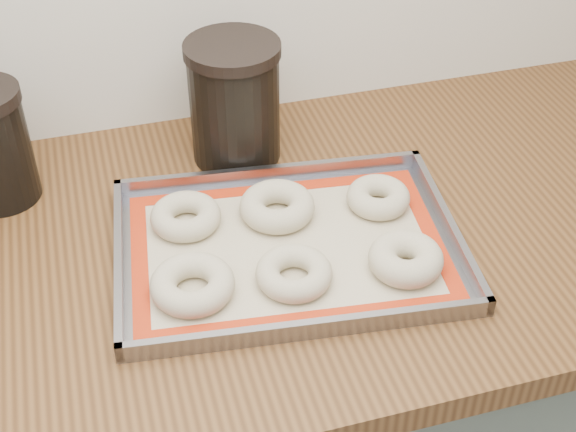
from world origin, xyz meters
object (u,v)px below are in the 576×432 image
object	(u,v)px
bagel_front_right	(406,259)
baking_tray	(288,246)
bagel_back_right	(378,197)
bagel_front_left	(192,284)
bagel_back_left	(186,216)
bagel_back_mid	(277,206)
bagel_front_mid	(294,273)
canister_right	(235,102)

from	to	relation	value
bagel_front_right	baking_tray	bearing A→B (deg)	148.22
baking_tray	bagel_back_right	bearing A→B (deg)	19.15
bagel_front_left	bagel_back_left	bearing A→B (deg)	83.24
baking_tray	bagel_back_mid	size ratio (longest dim) A/B	4.65
bagel_back_left	bagel_back_mid	bearing A→B (deg)	-6.87
bagel_front_mid	canister_right	distance (m)	0.32
bagel_back_left	baking_tray	bearing A→B (deg)	-34.54
bagel_front_mid	bagel_back_mid	size ratio (longest dim) A/B	0.93
bagel_back_left	bagel_back_right	xyz separation A→B (m)	(0.27, -0.03, 0.00)
bagel_front_mid	bagel_back_right	world-z (taller)	bagel_back_right
bagel_front_left	bagel_back_left	distance (m)	0.14
bagel_front_left	bagel_back_right	xyz separation A→B (m)	(0.29, 0.10, -0.00)
bagel_back_left	bagel_back_right	distance (m)	0.27
bagel_front_right	canister_right	world-z (taller)	canister_right
bagel_back_left	bagel_back_right	world-z (taller)	same
bagel_back_left	canister_right	xyz separation A→B (m)	(0.11, 0.16, 0.08)
canister_right	bagel_front_left	bearing A→B (deg)	-113.09
bagel_back_left	bagel_back_mid	distance (m)	0.13
bagel_front_left	bagel_front_mid	xyz separation A→B (m)	(0.13, -0.01, -0.00)
bagel_front_mid	bagel_back_mid	world-z (taller)	bagel_back_mid
bagel_front_left	bagel_front_right	bearing A→B (deg)	-6.46
bagel_back_left	canister_right	size ratio (longest dim) A/B	0.51
bagel_front_mid	canister_right	world-z (taller)	canister_right
bagel_back_mid	canister_right	bearing A→B (deg)	96.17
baking_tray	bagel_front_left	distance (m)	0.15
bagel_back_right	bagel_front_mid	bearing A→B (deg)	-143.55
bagel_back_mid	bagel_back_right	size ratio (longest dim) A/B	1.17
bagel_front_mid	bagel_back_left	xyz separation A→B (m)	(-0.11, 0.15, 0.00)
bagel_front_mid	bagel_front_right	xyz separation A→B (m)	(0.15, -0.02, 0.00)
baking_tray	bagel_back_mid	distance (m)	0.07
bagel_back_mid	canister_right	xyz separation A→B (m)	(-0.02, 0.17, 0.07)
canister_right	baking_tray	bearing A→B (deg)	-86.56
bagel_front_left	bagel_back_mid	size ratio (longest dim) A/B	1.01
baking_tray	bagel_front_mid	bearing A→B (deg)	-99.50
bagel_front_right	bagel_back_right	size ratio (longest dim) A/B	1.08
bagel_front_mid	bagel_front_right	bearing A→B (deg)	-6.65
bagel_front_mid	canister_right	xyz separation A→B (m)	(-0.00, 0.31, 0.08)
bagel_front_mid	bagel_front_left	bearing A→B (deg)	173.76
bagel_back_left	bagel_back_right	bearing A→B (deg)	-6.94
bagel_front_left	bagel_back_left	world-z (taller)	bagel_front_left
bagel_back_right	bagel_front_right	bearing A→B (deg)	-95.96
bagel_front_left	bagel_front_mid	distance (m)	0.13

